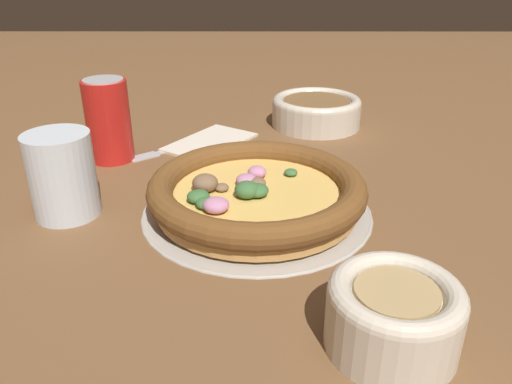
{
  "coord_description": "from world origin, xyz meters",
  "views": [
    {
      "loc": [
        0.54,
        0.0,
        0.29
      ],
      "look_at": [
        0.0,
        0.0,
        0.03
      ],
      "focal_mm": 35.0,
      "sensor_mm": 36.0,
      "label": 1
    }
  ],
  "objects_px": {
    "bowl_near": "(392,313)",
    "bowl_far": "(316,110)",
    "pizza_tray": "(256,209)",
    "pizza": "(255,191)",
    "beverage_can": "(107,121)",
    "drinking_cup": "(61,175)",
    "fork": "(169,150)",
    "napkin": "(209,141)"
  },
  "relations": [
    {
      "from": "beverage_can",
      "to": "napkin",
      "type": "bearing_deg",
      "value": 115.69
    },
    {
      "from": "pizza",
      "to": "bowl_far",
      "type": "xyz_separation_m",
      "value": [
        -0.34,
        0.11,
        0.0
      ]
    },
    {
      "from": "bowl_far",
      "to": "beverage_can",
      "type": "distance_m",
      "value": 0.37
    },
    {
      "from": "napkin",
      "to": "beverage_can",
      "type": "height_order",
      "value": "beverage_can"
    },
    {
      "from": "pizza_tray",
      "to": "drinking_cup",
      "type": "distance_m",
      "value": 0.24
    },
    {
      "from": "pizza_tray",
      "to": "drinking_cup",
      "type": "relative_size",
      "value": 2.74
    },
    {
      "from": "drinking_cup",
      "to": "beverage_can",
      "type": "bearing_deg",
      "value": 177.33
    },
    {
      "from": "napkin",
      "to": "pizza",
      "type": "bearing_deg",
      "value": 17.79
    },
    {
      "from": "bowl_near",
      "to": "bowl_far",
      "type": "xyz_separation_m",
      "value": [
        -0.56,
        -0.0,
        -0.0
      ]
    },
    {
      "from": "bowl_near",
      "to": "pizza",
      "type": "bearing_deg",
      "value": -154.47
    },
    {
      "from": "bowl_near",
      "to": "fork",
      "type": "distance_m",
      "value": 0.5
    },
    {
      "from": "pizza_tray",
      "to": "bowl_near",
      "type": "bearing_deg",
      "value": 25.3
    },
    {
      "from": "bowl_far",
      "to": "napkin",
      "type": "distance_m",
      "value": 0.21
    },
    {
      "from": "pizza",
      "to": "pizza_tray",
      "type": "bearing_deg",
      "value": 110.48
    },
    {
      "from": "napkin",
      "to": "drinking_cup",
      "type": "bearing_deg",
      "value": -31.7
    },
    {
      "from": "drinking_cup",
      "to": "beverage_can",
      "type": "distance_m",
      "value": 0.18
    },
    {
      "from": "bowl_near",
      "to": "bowl_far",
      "type": "height_order",
      "value": "bowl_near"
    },
    {
      "from": "pizza_tray",
      "to": "pizza",
      "type": "distance_m",
      "value": 0.02
    },
    {
      "from": "bowl_far",
      "to": "beverage_can",
      "type": "xyz_separation_m",
      "value": [
        0.16,
        -0.33,
        0.03
      ]
    },
    {
      "from": "napkin",
      "to": "beverage_can",
      "type": "bearing_deg",
      "value": -64.31
    },
    {
      "from": "bowl_far",
      "to": "fork",
      "type": "xyz_separation_m",
      "value": [
        0.13,
        -0.25,
        -0.03
      ]
    },
    {
      "from": "drinking_cup",
      "to": "fork",
      "type": "relative_size",
      "value": 0.75
    },
    {
      "from": "pizza_tray",
      "to": "pizza",
      "type": "xyz_separation_m",
      "value": [
        0.0,
        -0.0,
        0.02
      ]
    },
    {
      "from": "napkin",
      "to": "bowl_far",
      "type": "bearing_deg",
      "value": 116.73
    },
    {
      "from": "napkin",
      "to": "fork",
      "type": "distance_m",
      "value": 0.07
    },
    {
      "from": "pizza_tray",
      "to": "bowl_far",
      "type": "xyz_separation_m",
      "value": [
        -0.33,
        0.11,
        0.03
      ]
    },
    {
      "from": "pizza_tray",
      "to": "fork",
      "type": "relative_size",
      "value": 2.05
    },
    {
      "from": "pizza",
      "to": "drinking_cup",
      "type": "distance_m",
      "value": 0.23
    },
    {
      "from": "fork",
      "to": "pizza_tray",
      "type": "bearing_deg",
      "value": 86.21
    },
    {
      "from": "pizza",
      "to": "napkin",
      "type": "xyz_separation_m",
      "value": [
        -0.24,
        -0.08,
        -0.02
      ]
    },
    {
      "from": "pizza_tray",
      "to": "beverage_can",
      "type": "xyz_separation_m",
      "value": [
        -0.17,
        -0.22,
        0.06
      ]
    },
    {
      "from": "pizza",
      "to": "fork",
      "type": "xyz_separation_m",
      "value": [
        -0.21,
        -0.14,
        -0.03
      ]
    },
    {
      "from": "pizza_tray",
      "to": "beverage_can",
      "type": "relative_size",
      "value": 2.28
    },
    {
      "from": "pizza_tray",
      "to": "beverage_can",
      "type": "height_order",
      "value": "beverage_can"
    },
    {
      "from": "napkin",
      "to": "bowl_near",
      "type": "bearing_deg",
      "value": 21.66
    },
    {
      "from": "bowl_near",
      "to": "bowl_far",
      "type": "distance_m",
      "value": 0.56
    },
    {
      "from": "pizza_tray",
      "to": "bowl_near",
      "type": "relative_size",
      "value": 2.62
    },
    {
      "from": "drinking_cup",
      "to": "fork",
      "type": "height_order",
      "value": "drinking_cup"
    },
    {
      "from": "fork",
      "to": "beverage_can",
      "type": "distance_m",
      "value": 0.11
    },
    {
      "from": "pizza_tray",
      "to": "bowl_far",
      "type": "bearing_deg",
      "value": 162.2
    },
    {
      "from": "pizza_tray",
      "to": "napkin",
      "type": "bearing_deg",
      "value": -161.99
    },
    {
      "from": "drinking_cup",
      "to": "napkin",
      "type": "bearing_deg",
      "value": 148.3
    }
  ]
}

